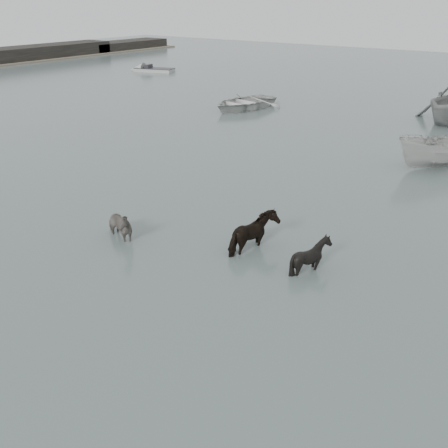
# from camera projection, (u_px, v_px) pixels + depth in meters

# --- Properties ---
(ground) EXTENTS (140.00, 140.00, 0.00)m
(ground) POSITION_uv_depth(u_px,v_px,m) (191.00, 256.00, 15.91)
(ground) COLOR #51605D
(ground) RESTS_ON ground
(pony_pinto) EXTENTS (1.72, 1.04, 1.36)m
(pony_pinto) POSITION_uv_depth(u_px,v_px,m) (117.00, 221.00, 16.73)
(pony_pinto) COLOR black
(pony_pinto) RESTS_ON ground
(pony_dark) EXTENTS (1.74, 1.90, 1.59)m
(pony_dark) POSITION_uv_depth(u_px,v_px,m) (255.00, 228.00, 15.94)
(pony_dark) COLOR black
(pony_dark) RESTS_ON ground
(pony_black) EXTENTS (1.59, 1.52, 1.36)m
(pony_black) POSITION_uv_depth(u_px,v_px,m) (311.00, 250.00, 14.82)
(pony_black) COLOR black
(pony_black) RESTS_ON ground
(rowboat_lead) EXTENTS (4.81, 6.07, 1.13)m
(rowboat_lead) POSITION_uv_depth(u_px,v_px,m) (244.00, 101.00, 36.33)
(rowboat_lead) COLOR silver
(rowboat_lead) RESTS_ON ground
(boat_small) EXTENTS (4.14, 4.68, 1.77)m
(boat_small) POSITION_uv_depth(u_px,v_px,m) (440.00, 149.00, 23.76)
(boat_small) COLOR #B0B0AB
(boat_small) RESTS_ON ground
(skiff_outer) EXTENTS (6.06, 3.20, 0.75)m
(skiff_outer) POSITION_uv_depth(u_px,v_px,m) (154.00, 68.00, 53.96)
(skiff_outer) COLOR #B1B1AC
(skiff_outer) RESTS_ON ground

